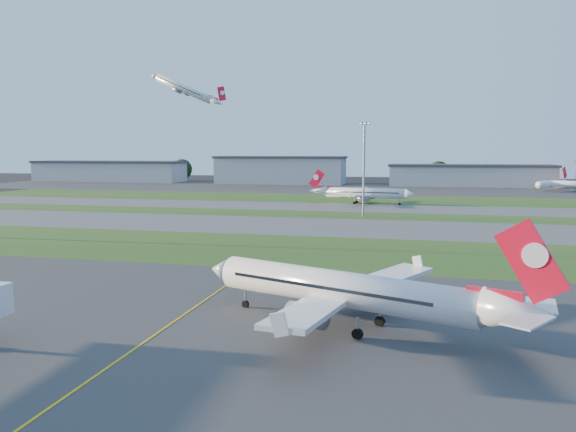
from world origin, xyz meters
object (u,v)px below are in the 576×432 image
(airliner_taxiing, at_px, (364,193))
(light_mast_centre, at_px, (364,163))
(mini_jet_near, at_px, (552,184))
(airliner_parked, at_px, (343,290))

(airliner_taxiing, height_order, light_mast_centre, light_mast_centre)
(airliner_taxiing, height_order, mini_jet_near, airliner_taxiing)
(airliner_parked, distance_m, mini_jet_near, 228.38)
(airliner_parked, xyz_separation_m, light_mast_centre, (-7.55, 98.63, 10.92))
(mini_jet_near, bearing_deg, airliner_parked, -161.24)
(light_mast_centre, bearing_deg, airliner_parked, -85.62)
(airliner_taxiing, relative_size, mini_jet_near, 1.38)
(airliner_taxiing, bearing_deg, mini_jet_near, -127.78)
(airliner_taxiing, xyz_separation_m, mini_jet_near, (76.78, 82.59, -0.38))
(airliner_parked, distance_m, light_mast_centre, 99.52)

